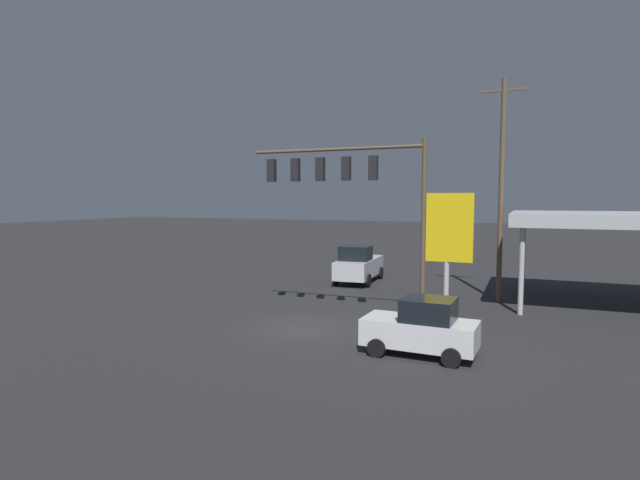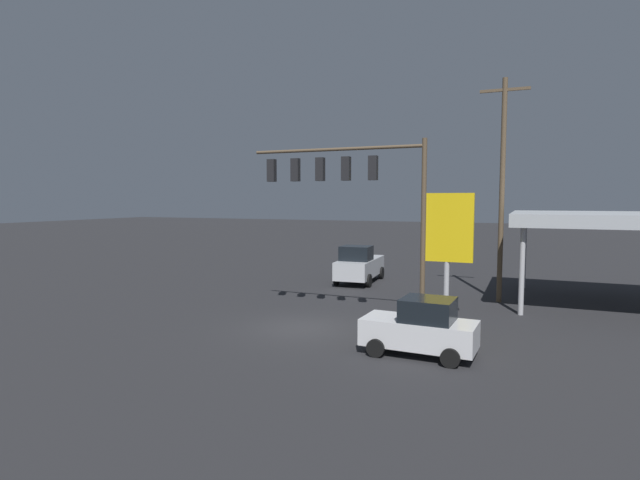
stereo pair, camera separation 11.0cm
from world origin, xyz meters
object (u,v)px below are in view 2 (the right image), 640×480
at_px(utility_pole, 502,186).
at_px(hatchback_crossing, 421,328).
at_px(price_sign, 447,232).
at_px(traffic_signal_assembly, 349,184).
at_px(pickup_parked, 359,265).

xyz_separation_m(utility_pole, hatchback_crossing, (1.91, 10.42, -5.02)).
height_order(price_sign, hatchback_crossing, price_sign).
height_order(traffic_signal_assembly, utility_pole, utility_pole).
distance_m(pickup_parked, hatchback_crossing, 14.96).
height_order(traffic_signal_assembly, price_sign, traffic_signal_assembly).
xyz_separation_m(traffic_signal_assembly, price_sign, (-3.71, -2.57, -2.09)).
bearing_deg(price_sign, utility_pole, -113.53).
relative_size(traffic_signal_assembly, price_sign, 1.38).
bearing_deg(hatchback_crossing, utility_pole, -97.81).
bearing_deg(hatchback_crossing, price_sign, -86.68).
bearing_deg(pickup_parked, utility_pole, 67.81).
distance_m(utility_pole, hatchback_crossing, 11.73).
bearing_deg(pickup_parked, hatchback_crossing, 23.38).
bearing_deg(price_sign, traffic_signal_assembly, 34.72).
distance_m(traffic_signal_assembly, utility_pole, 9.13).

